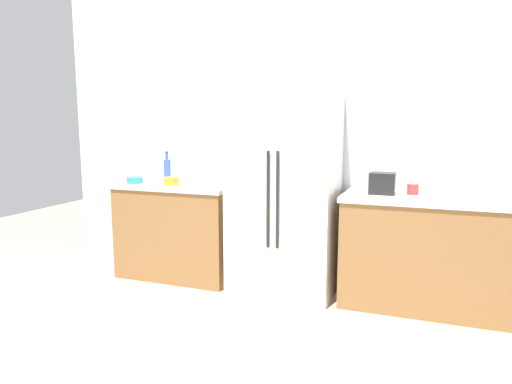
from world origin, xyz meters
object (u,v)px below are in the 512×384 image
object	(u,v)px
toaster	(382,183)
bowl_a	(135,180)
refrigerator	(285,194)
bottle_a	(167,169)
bowl_b	(172,181)
cup_a	(413,189)
rice_cooker	(494,180)

from	to	relation	value
toaster	bowl_a	xyz separation A→B (m)	(-2.28, -0.15, -0.06)
refrigerator	bottle_a	world-z (taller)	refrigerator
refrigerator	bowl_b	distance (m)	1.10
bottle_a	bowl_b	size ratio (longest dim) A/B	2.02
bottle_a	bowl_a	bearing A→B (deg)	-129.25
cup_a	bottle_a	bearing A→B (deg)	178.87
toaster	bottle_a	bearing A→B (deg)	177.11
bowl_a	bowl_b	bearing A→B (deg)	6.21
refrigerator	bottle_a	distance (m)	1.28
refrigerator	bowl_a	size ratio (longest dim) A/B	11.49
refrigerator	bowl_a	bearing A→B (deg)	-176.28
rice_cooker	bowl_a	world-z (taller)	rice_cooker
bowl_a	bowl_b	distance (m)	0.38
bottle_a	bowl_a	size ratio (longest dim) A/B	1.94
refrigerator	cup_a	distance (m)	1.06
rice_cooker	bowl_b	bearing A→B (deg)	-177.08
refrigerator	cup_a	xyz separation A→B (m)	(1.05, 0.11, 0.08)
rice_cooker	bowl_b	size ratio (longest dim) A/B	2.12
toaster	rice_cooker	size ratio (longest dim) A/B	0.65
bowl_b	refrigerator	bearing A→B (deg)	2.86
bowl_a	cup_a	bearing A→B (deg)	4.70
toaster	bowl_b	world-z (taller)	toaster
refrigerator	toaster	size ratio (longest dim) A/B	8.63
rice_cooker	refrigerator	bearing A→B (deg)	-177.05
rice_cooker	bowl_b	world-z (taller)	rice_cooker
rice_cooker	bottle_a	xyz separation A→B (m)	(-2.89, 0.07, -0.03)
rice_cooker	cup_a	world-z (taller)	rice_cooker
refrigerator	toaster	world-z (taller)	refrigerator
rice_cooker	bottle_a	distance (m)	2.90
cup_a	toaster	bearing A→B (deg)	-166.00
refrigerator	toaster	xyz separation A→B (m)	(0.81, 0.05, 0.12)
bowl_b	bottle_a	bearing A→B (deg)	129.14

